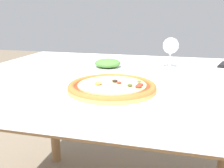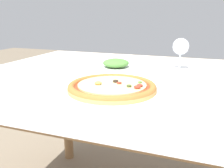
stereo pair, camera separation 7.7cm
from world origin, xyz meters
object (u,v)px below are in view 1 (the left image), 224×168
(fork, at_px, (32,74))
(side_plate, at_px, (108,65))
(pizza_plate, at_px, (112,88))
(wine_glass_far_left, at_px, (171,47))
(dining_table, at_px, (118,95))

(fork, height_order, side_plate, side_plate)
(pizza_plate, xyz_separation_m, fork, (-0.38, 0.16, -0.01))
(fork, bearing_deg, wine_glass_far_left, 25.76)
(fork, xyz_separation_m, wine_glass_far_left, (0.54, 0.26, 0.09))
(fork, distance_m, wine_glass_far_left, 0.61)
(side_plate, bearing_deg, fork, -147.61)
(fork, distance_m, side_plate, 0.32)
(pizza_plate, bearing_deg, side_plate, 107.40)
(fork, height_order, wine_glass_far_left, wine_glass_far_left)
(dining_table, distance_m, fork, 0.36)
(pizza_plate, distance_m, side_plate, 0.35)
(fork, xyz_separation_m, side_plate, (0.27, 0.17, 0.02))
(dining_table, height_order, fork, fork)
(dining_table, height_order, wine_glass_far_left, wine_glass_far_left)
(dining_table, relative_size, side_plate, 6.33)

